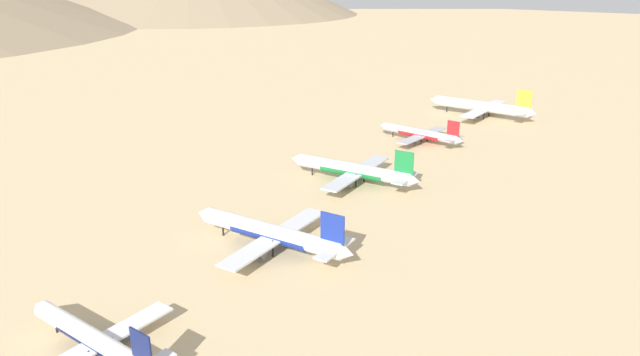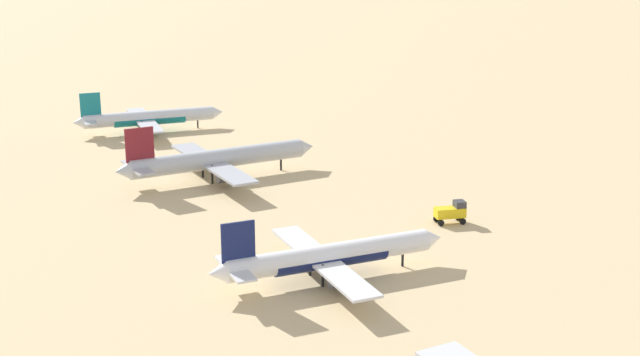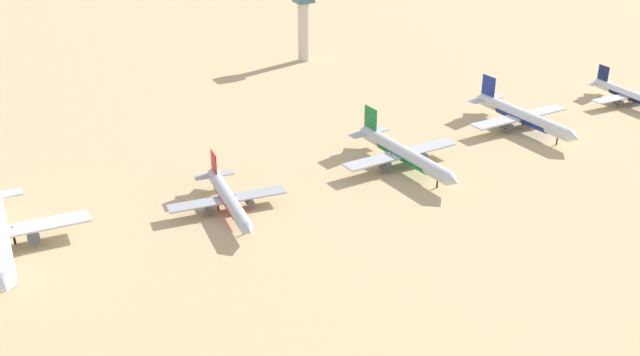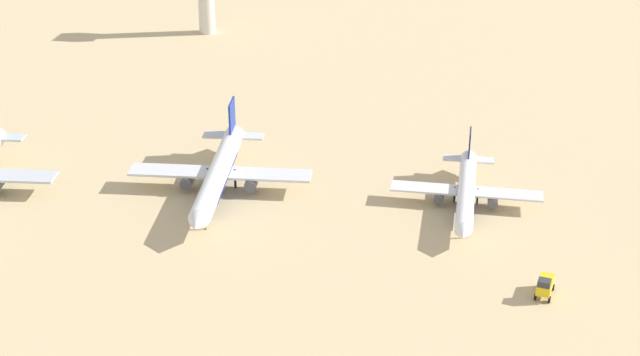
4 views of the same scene
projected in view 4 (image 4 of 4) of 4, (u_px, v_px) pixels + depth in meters
ground_plane at (216, 199)px, 192.85m from camera, size 1872.42×1872.42×0.00m
parked_jet_3 at (219, 173)px, 193.46m from camera, size 45.76×37.20×13.19m
parked_jet_4 at (466, 191)px, 188.13m from camera, size 36.62×29.66×10.59m
service_truck at (545, 285)px, 160.59m from camera, size 5.56×3.64×3.90m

